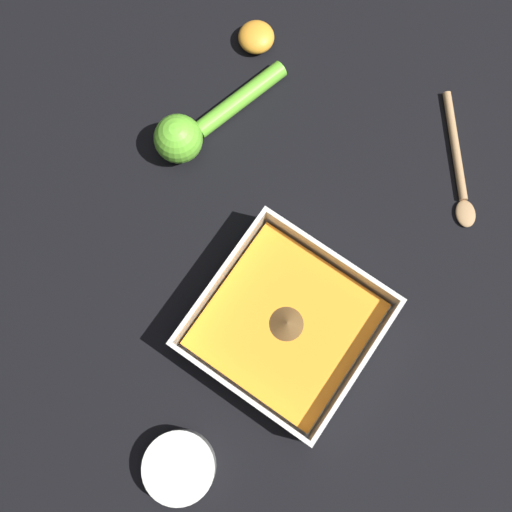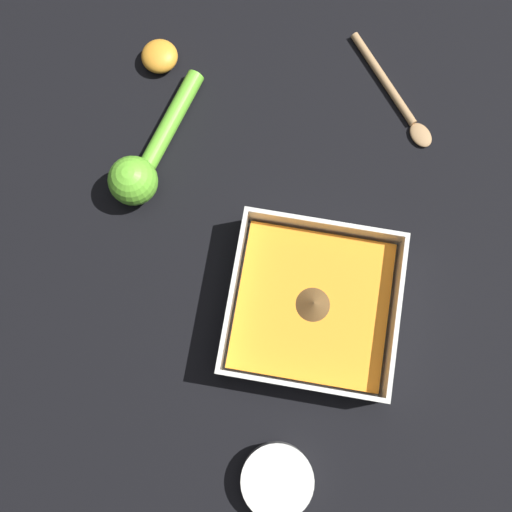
# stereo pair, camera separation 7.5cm
# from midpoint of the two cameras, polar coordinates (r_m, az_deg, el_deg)

# --- Properties ---
(ground_plane) EXTENTS (4.00, 4.00, 0.00)m
(ground_plane) POSITION_cam_midpoint_polar(r_m,az_deg,el_deg) (0.82, 5.00, -6.53)
(ground_plane) COLOR black
(square_dish) EXTENTS (0.22, 0.22, 0.06)m
(square_dish) POSITION_cam_midpoint_polar(r_m,az_deg,el_deg) (0.80, 5.49, -7.15)
(square_dish) COLOR silver
(square_dish) RESTS_ON ground_plane
(spice_bowl) EXTENTS (0.09, 0.09, 0.03)m
(spice_bowl) POSITION_cam_midpoint_polar(r_m,az_deg,el_deg) (0.81, -4.87, -19.76)
(spice_bowl) COLOR silver
(spice_bowl) RESTS_ON ground_plane
(lemon_squeezer) EXTENTS (0.22, 0.10, 0.07)m
(lemon_squeezer) POSITION_cam_midpoint_polar(r_m,az_deg,el_deg) (0.86, -3.52, 11.47)
(lemon_squeezer) COLOR #6BC633
(lemon_squeezer) RESTS_ON ground_plane
(lemon_half) EXTENTS (0.05, 0.05, 0.03)m
(lemon_half) POSITION_cam_midpoint_polar(r_m,az_deg,el_deg) (0.95, 2.38, 19.69)
(lemon_half) COLOR orange
(lemon_half) RESTS_ON ground_plane
(wooden_spoon) EXTENTS (0.17, 0.15, 0.01)m
(wooden_spoon) POSITION_cam_midpoint_polar(r_m,az_deg,el_deg) (0.92, 20.91, 7.47)
(wooden_spoon) COLOR tan
(wooden_spoon) RESTS_ON ground_plane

